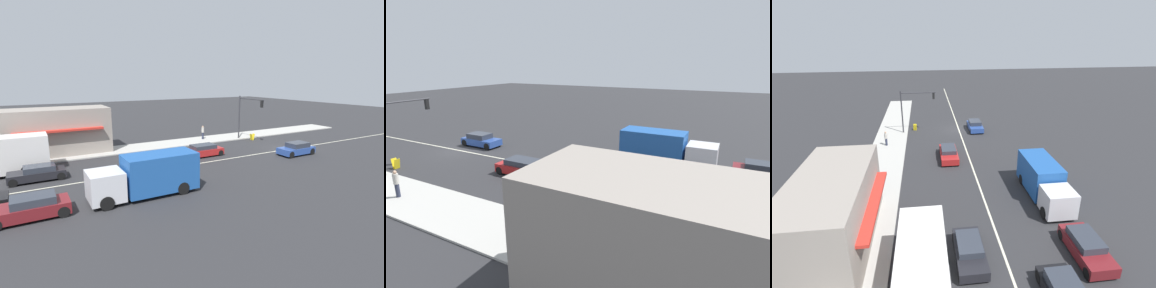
# 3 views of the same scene
# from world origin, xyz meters

# --- Properties ---
(ground_plane) EXTENTS (160.00, 160.00, 0.00)m
(ground_plane) POSITION_xyz_m (0.00, 18.00, 0.00)
(ground_plane) COLOR #2B2B2D
(sidewalk_right) EXTENTS (4.00, 73.00, 0.12)m
(sidewalk_right) POSITION_xyz_m (9.00, 18.50, 0.06)
(sidewalk_right) COLOR #B2AFA8
(sidewalk_right) RESTS_ON ground
(lane_marking_center) EXTENTS (0.16, 60.00, 0.01)m
(lane_marking_center) POSITION_xyz_m (0.00, 0.00, 0.00)
(lane_marking_center) COLOR beige
(lane_marking_center) RESTS_ON ground
(building_corner_store) EXTENTS (5.10, 10.43, 4.78)m
(building_corner_store) POSITION_xyz_m (10.53, 22.58, 2.51)
(building_corner_store) COLOR gray
(building_corner_store) RESTS_ON sidewalk_right
(traffic_signal_main) EXTENTS (4.59, 0.34, 5.60)m
(traffic_signal_main) POSITION_xyz_m (6.12, 0.73, 3.90)
(traffic_signal_main) COLOR #333338
(traffic_signal_main) RESTS_ON sidewalk_right
(pedestrian) EXTENTS (0.34, 0.34, 1.76)m
(pedestrian) POSITION_xyz_m (9.29, 5.29, 1.05)
(pedestrian) COLOR #282D42
(pedestrian) RESTS_ON sidewalk_right
(warning_aframe_sign) EXTENTS (0.45, 0.53, 0.84)m
(warning_aframe_sign) POSITION_xyz_m (6.02, -0.32, 0.43)
(warning_aframe_sign) COLOR yellow
(warning_aframe_sign) RESTS_ON ground
(delivery_truck) EXTENTS (2.44, 7.50, 2.87)m
(delivery_truck) POSITION_xyz_m (-5.00, 18.48, 1.47)
(delivery_truck) COLOR silver
(delivery_truck) RESTS_ON ground
(sedan_maroon) EXTENTS (1.83, 4.31, 1.35)m
(sedan_maroon) POSITION_xyz_m (-5.00, 25.75, 0.66)
(sedan_maroon) COLOR maroon
(sedan_maroon) RESTS_ON ground
(hatchback_red) EXTENTS (1.83, 4.56, 1.22)m
(hatchback_red) POSITION_xyz_m (2.20, 9.77, 0.60)
(hatchback_red) COLOR #AD1E1E
(hatchback_red) RESTS_ON ground
(sedan_dark) EXTENTS (1.77, 4.18, 1.21)m
(sedan_dark) POSITION_xyz_m (2.20, 25.06, 0.59)
(sedan_dark) COLOR black
(sedan_dark) RESTS_ON ground
(coupe_blue) EXTENTS (1.81, 3.99, 1.32)m
(coupe_blue) POSITION_xyz_m (-2.20, 0.67, 0.64)
(coupe_blue) COLOR #284793
(coupe_blue) RESTS_ON ground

